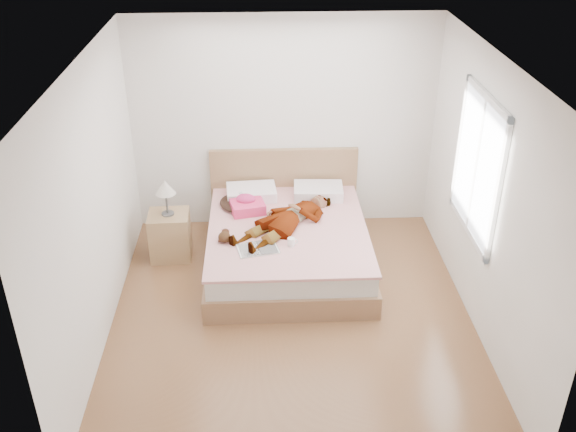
% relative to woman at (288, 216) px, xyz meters
% --- Properties ---
extents(ground, '(4.00, 4.00, 0.00)m').
position_rel_woman_xyz_m(ground, '(-0.00, -1.02, -0.61)').
color(ground, '#502D19').
rests_on(ground, ground).
extents(woman, '(1.43, 1.47, 0.21)m').
position_rel_woman_xyz_m(woman, '(0.00, 0.00, 0.00)').
color(woman, silver).
rests_on(woman, bed).
extents(hair, '(0.52, 0.58, 0.07)m').
position_rel_woman_xyz_m(hair, '(-0.57, 0.45, -0.07)').
color(hair, black).
rests_on(hair, bed).
extents(phone, '(0.09, 0.09, 0.05)m').
position_rel_woman_xyz_m(phone, '(-0.50, 0.40, 0.06)').
color(phone, silver).
rests_on(phone, bed).
extents(room_shell, '(4.00, 4.00, 4.00)m').
position_rel_woman_xyz_m(room_shell, '(1.77, -0.72, 0.89)').
color(room_shell, white).
rests_on(room_shell, ground).
extents(bed, '(1.80, 2.08, 1.00)m').
position_rel_woman_xyz_m(bed, '(-0.00, 0.02, -0.34)').
color(bed, brown).
rests_on(bed, ground).
extents(towel, '(0.43, 0.37, 0.20)m').
position_rel_woman_xyz_m(towel, '(-0.45, 0.31, -0.02)').
color(towel, '#F84367').
rests_on(towel, bed).
extents(magazine, '(0.47, 0.36, 0.02)m').
position_rel_woman_xyz_m(magazine, '(-0.33, -0.52, -0.09)').
color(magazine, white).
rests_on(magazine, bed).
extents(coffee_mug, '(0.11, 0.08, 0.09)m').
position_rel_woman_xyz_m(coffee_mug, '(0.02, -0.46, -0.06)').
color(coffee_mug, white).
rests_on(coffee_mug, bed).
extents(plush_toy, '(0.15, 0.21, 0.11)m').
position_rel_woman_xyz_m(plush_toy, '(-0.68, -0.34, -0.04)').
color(plush_toy, black).
rests_on(plush_toy, bed).
extents(nightstand, '(0.47, 0.42, 0.98)m').
position_rel_woman_xyz_m(nightstand, '(-1.34, 0.20, -0.29)').
color(nightstand, brown).
rests_on(nightstand, ground).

